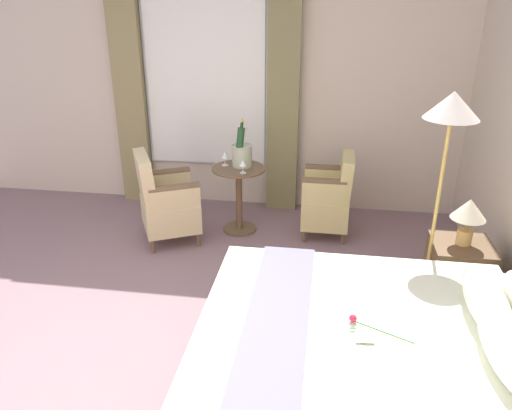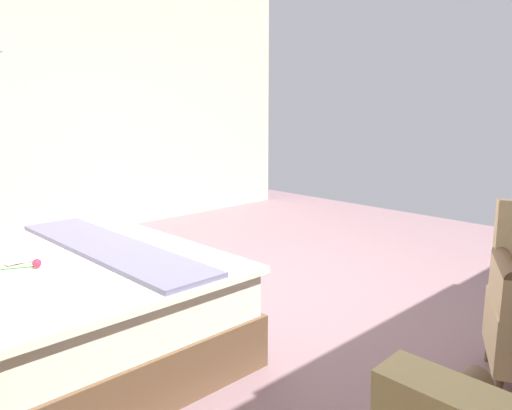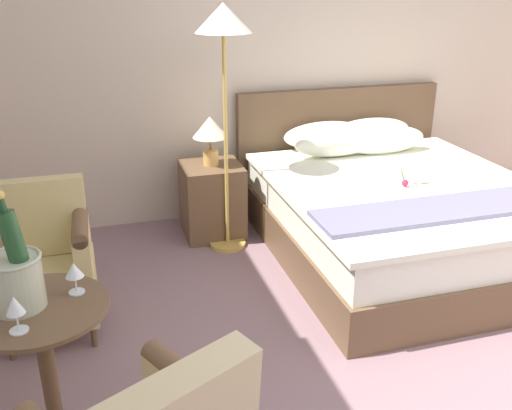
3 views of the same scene
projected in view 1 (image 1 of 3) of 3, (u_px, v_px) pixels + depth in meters
name	position (u px, v px, depth m)	size (l,w,h in m)	color
ground_plane	(118.00, 356.00, 3.66)	(7.49, 7.49, 0.00)	gray
wall_window_side	(207.00, 72.00, 5.79)	(0.27, 6.03, 3.20)	beige
bed	(386.00, 365.00, 3.08)	(1.87, 2.23, 1.07)	brown
nightstand	(457.00, 276.00, 4.13)	(0.49, 0.47, 0.59)	brown
bedside_lamp	(469.00, 213.00, 3.90)	(0.27, 0.27, 0.39)	tan
floor_lamp_brass	(450.00, 125.00, 3.60)	(0.40, 0.40, 1.82)	gold
side_table_round	(239.00, 194.00, 5.41)	(0.58, 0.58, 0.73)	brown
champagne_bucket	(242.00, 153.00, 5.29)	(0.23, 0.23, 0.51)	#B3BA9F
wine_glass_near_bucket	(225.00, 156.00, 5.32)	(0.07, 0.07, 0.15)	white
wine_glass_near_edge	(243.00, 164.00, 5.10)	(0.08, 0.08, 0.14)	white
armchair_by_window	(329.00, 198.00, 5.32)	(0.53, 0.52, 0.91)	brown
armchair_facing_bed	(165.00, 202.00, 5.20)	(0.78, 0.78, 0.97)	brown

